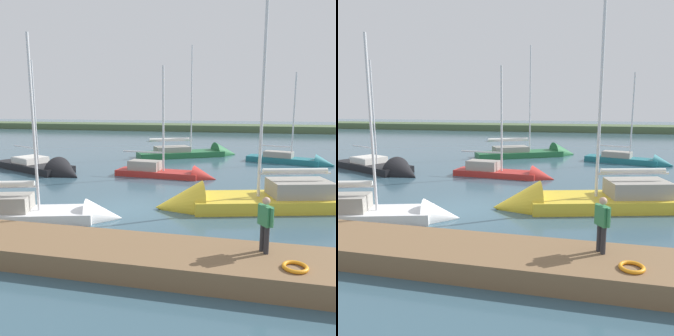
% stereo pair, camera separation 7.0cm
% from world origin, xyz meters
% --- Properties ---
extents(ground_plane, '(200.00, 200.00, 0.00)m').
position_xyz_m(ground_plane, '(0.00, 0.00, 0.00)').
color(ground_plane, '#385666').
extents(far_shoreline, '(180.00, 8.00, 2.40)m').
position_xyz_m(far_shoreline, '(0.00, -53.08, 0.00)').
color(far_shoreline, '#4C603D').
rests_on(far_shoreline, ground_plane).
extents(dock_pier, '(27.66, 2.39, 0.64)m').
position_xyz_m(dock_pier, '(0.00, 5.53, 0.32)').
color(dock_pier, brown).
rests_on(dock_pier, ground_plane).
extents(life_ring_buoy, '(0.66, 0.66, 0.10)m').
position_xyz_m(life_ring_buoy, '(-6.58, 6.01, 0.69)').
color(life_ring_buoy, orange).
rests_on(life_ring_buoy, dock_pier).
extents(sailboat_behind_pier, '(7.20, 3.74, 8.17)m').
position_xyz_m(sailboat_behind_pier, '(-9.28, -15.20, 0.18)').
color(sailboat_behind_pier, '#1E6B75').
rests_on(sailboat_behind_pier, ground_plane).
extents(sailboat_near_dock, '(7.04, 2.31, 8.12)m').
position_xyz_m(sailboat_near_dock, '(-0.37, -7.55, 0.17)').
color(sailboat_near_dock, '#B22823').
rests_on(sailboat_near_dock, ground_plane).
extents(sailboat_mid_channel, '(9.98, 4.91, 11.12)m').
position_xyz_m(sailboat_mid_channel, '(-5.20, -1.24, 0.22)').
color(sailboat_mid_channel, gold).
rests_on(sailboat_mid_channel, ground_plane).
extents(sailboat_inner_slip, '(9.77, 6.79, 11.34)m').
position_xyz_m(sailboat_inner_slip, '(-0.70, -17.70, 0.16)').
color(sailboat_inner_slip, '#236638').
rests_on(sailboat_inner_slip, ground_plane).
extents(sailboat_far_right, '(8.89, 5.74, 9.09)m').
position_xyz_m(sailboat_far_right, '(8.81, -7.21, 0.11)').
color(sailboat_far_right, black).
rests_on(sailboat_far_right, ground_plane).
extents(sailboat_far_left, '(7.25, 3.61, 8.34)m').
position_xyz_m(sailboat_far_left, '(2.90, 2.38, 0.17)').
color(sailboat_far_left, white).
rests_on(sailboat_far_left, ground_plane).
extents(person_on_dock, '(0.43, 0.53, 1.62)m').
position_xyz_m(person_on_dock, '(-5.84, 5.14, 1.56)').
color(person_on_dock, '#28282D').
rests_on(person_on_dock, dock_pier).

